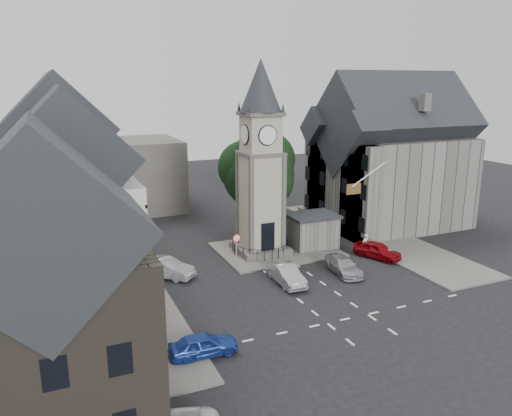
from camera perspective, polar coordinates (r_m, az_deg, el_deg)
name	(u,v)px	position (r m, az deg, el deg)	size (l,w,h in m)	color
ground	(305,287)	(36.83, 5.63, -8.93)	(120.00, 120.00, 0.00)	black
pavement_west	(116,283)	(38.50, -15.66, -8.24)	(6.00, 30.00, 0.14)	#595651
pavement_east	(374,235)	(49.33, 13.36, -3.06)	(6.00, 26.00, 0.14)	#595651
central_island	(276,250)	(44.06, 2.29, -4.78)	(10.00, 8.00, 0.16)	#595651
road_markings	(348,319)	(32.60, 10.43, -12.33)	(20.00, 8.00, 0.01)	silver
clock_tower	(261,160)	(41.48, 0.53, 5.49)	(4.86, 4.86, 16.25)	#4C4944
stone_shelter	(312,231)	(44.66, 6.41, -2.61)	(4.30, 3.30, 3.08)	#585651
town_tree	(258,163)	(46.98, 0.27, 5.13)	(7.20, 7.20, 10.80)	black
warning_sign_post	(237,244)	(39.42, -2.23, -4.12)	(0.70, 0.19, 2.85)	black
terrace_pink	(58,176)	(46.14, -21.70, 3.44)	(8.10, 7.60, 12.80)	#BE8288
terrace_cream	(63,195)	(38.29, -21.19, 1.42)	(8.10, 7.60, 12.80)	beige
terrace_tudor	(71,230)	(30.62, -20.36, -2.35)	(8.10, 7.60, 12.00)	silver
building_sw_stone	(49,313)	(22.40, -22.54, -10.98)	(8.60, 7.60, 10.40)	#413931
backdrop_west	(89,178)	(58.58, -18.55, 3.27)	(20.00, 10.00, 8.00)	#4C4944
east_building	(389,165)	(52.40, 14.96, 4.82)	(14.40, 11.40, 12.60)	#585651
east_boundary_wall	(338,229)	(49.23, 9.38, -2.44)	(0.40, 16.00, 0.90)	#585651
flagpole	(369,174)	(42.24, 12.76, 3.76)	(3.68, 0.10, 2.74)	white
car_west_blue	(203,345)	(28.14, -6.06, -15.27)	(1.52, 3.78, 1.29)	#1B3796
car_west_silver	(166,268)	(38.68, -10.28, -6.75)	(1.56, 4.48, 1.48)	#9D9EA4
car_west_grey	(125,264)	(40.24, -14.72, -6.21)	(2.32, 5.04, 1.40)	#2E2E30
car_island_silver	(286,274)	(37.02, 3.45, -7.57)	(1.50, 4.30, 1.42)	#989CA0
car_island_east	(343,266)	(39.44, 9.93, -6.50)	(1.73, 4.25, 1.23)	#9FA1A7
car_east_red	(377,250)	(43.25, 13.70, -4.70)	(1.64, 4.07, 1.39)	maroon
pedestrian	(365,244)	(43.70, 12.35, -4.09)	(0.68, 0.45, 1.87)	beige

